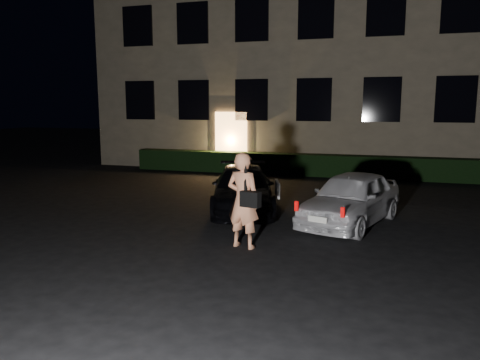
% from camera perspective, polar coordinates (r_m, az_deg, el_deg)
% --- Properties ---
extents(ground, '(80.00, 80.00, 0.00)m').
position_cam_1_polar(ground, '(8.97, -1.76, -9.07)').
color(ground, black).
rests_on(ground, ground).
extents(building, '(20.00, 8.11, 12.00)m').
position_cam_1_polar(building, '(23.43, 10.68, 16.85)').
color(building, '#695E4B').
rests_on(building, ground).
extents(hedge, '(15.00, 0.70, 0.85)m').
position_cam_1_polar(hedge, '(18.91, 8.61, 1.83)').
color(hedge, black).
rests_on(hedge, ground).
extents(sedan, '(2.69, 4.25, 1.15)m').
position_cam_1_polar(sedan, '(12.55, 0.37, -1.08)').
color(sedan, black).
rests_on(sedan, ground).
extents(hatch, '(2.52, 3.94, 1.25)m').
position_cam_1_polar(hatch, '(11.36, 13.38, -2.16)').
color(hatch, silver).
rests_on(hatch, ground).
extents(man, '(0.80, 0.61, 1.90)m').
position_cam_1_polar(man, '(9.18, 0.42, -2.48)').
color(man, '#E59166').
rests_on(man, ground).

